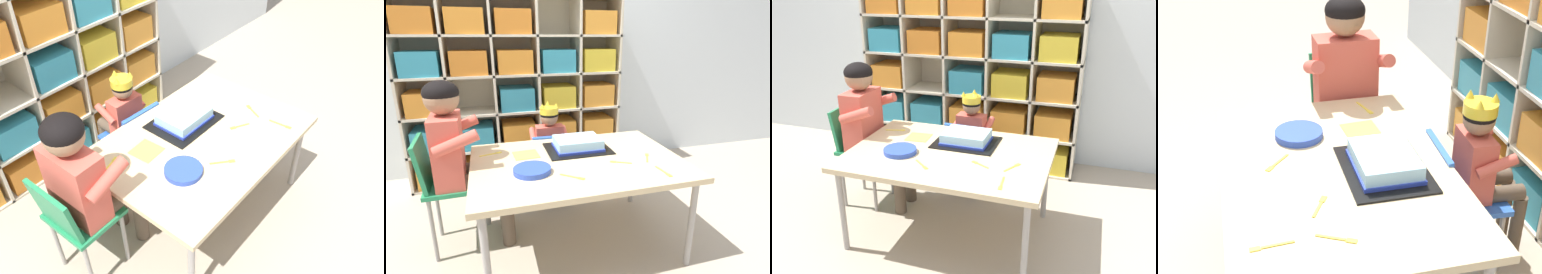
% 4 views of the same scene
% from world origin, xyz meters
% --- Properties ---
extents(ground, '(16.00, 16.00, 0.00)m').
position_xyz_m(ground, '(0.00, 0.00, 0.00)').
color(ground, tan).
extents(classroom_back_wall, '(6.22, 0.10, 2.61)m').
position_xyz_m(classroom_back_wall, '(0.00, 1.40, 1.31)').
color(classroom_back_wall, silver).
rests_on(classroom_back_wall, ground).
extents(storage_cubby_shelf, '(1.87, 0.37, 1.61)m').
position_xyz_m(storage_cubby_shelf, '(-0.23, 1.16, 0.75)').
color(storage_cubby_shelf, beige).
rests_on(storage_cubby_shelf, ground).
extents(activity_table, '(1.23, 0.88, 0.58)m').
position_xyz_m(activity_table, '(0.00, 0.00, 0.54)').
color(activity_table, '#D1B789').
rests_on(activity_table, ground).
extents(classroom_chair_blue, '(0.34, 0.32, 0.59)m').
position_xyz_m(classroom_chair_blue, '(-0.05, 0.54, 0.35)').
color(classroom_chair_blue, blue).
rests_on(classroom_chair_blue, ground).
extents(child_with_crown, '(0.30, 0.31, 0.81)m').
position_xyz_m(child_with_crown, '(-0.05, 0.64, 0.50)').
color(child_with_crown, '#D15647').
rests_on(child_with_crown, ground).
extents(classroom_chair_adult_side, '(0.34, 0.33, 0.73)m').
position_xyz_m(classroom_chair_adult_side, '(-0.78, 0.20, 0.45)').
color(classroom_chair_adult_side, '#238451').
rests_on(classroom_chair_adult_side, ground).
extents(adult_helper_seated, '(0.44, 0.41, 1.05)m').
position_xyz_m(adult_helper_seated, '(-0.67, 0.20, 0.65)').
color(adult_helper_seated, '#D15647').
rests_on(adult_helper_seated, ground).
extents(birthday_cake_on_tray, '(0.41, 0.32, 0.08)m').
position_xyz_m(birthday_cake_on_tray, '(0.05, 0.17, 0.61)').
color(birthday_cake_on_tray, black).
rests_on(birthday_cake_on_tray, activity_table).
extents(paper_plate_stack, '(0.20, 0.20, 0.03)m').
position_xyz_m(paper_plate_stack, '(-0.29, -0.10, 0.59)').
color(paper_plate_stack, blue).
rests_on(paper_plate_stack, activity_table).
extents(paper_napkin_square, '(0.16, 0.16, 0.00)m').
position_xyz_m(paper_napkin_square, '(-0.29, 0.17, 0.58)').
color(paper_napkin_square, '#F4DB4C').
rests_on(paper_napkin_square, activity_table).
extents(fork_near_child_seat, '(0.14, 0.05, 0.00)m').
position_xyz_m(fork_near_child_seat, '(-0.49, 0.24, 0.58)').
color(fork_near_child_seat, yellow).
rests_on(fork_near_child_seat, activity_table).
extents(fork_near_cake_tray, '(0.03, 0.14, 0.00)m').
position_xyz_m(fork_near_cake_tray, '(0.40, -0.30, 0.58)').
color(fork_near_cake_tray, yellow).
rests_on(fork_near_cake_tray, activity_table).
extents(fork_beside_plate_stack, '(0.08, 0.13, 0.00)m').
position_xyz_m(fork_beside_plate_stack, '(0.41, -0.08, 0.58)').
color(fork_beside_plate_stack, yellow).
rests_on(fork_beside_plate_stack, activity_table).
extents(fork_at_table_front_edge, '(0.12, 0.10, 0.00)m').
position_xyz_m(fork_at_table_front_edge, '(-0.09, -0.22, 0.58)').
color(fork_at_table_front_edge, yellow).
rests_on(fork_at_table_front_edge, activity_table).
extents(fork_by_napkin, '(0.12, 0.07, 0.00)m').
position_xyz_m(fork_by_napkin, '(0.22, -0.11, 0.58)').
color(fork_by_napkin, yellow).
rests_on(fork_by_napkin, activity_table).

